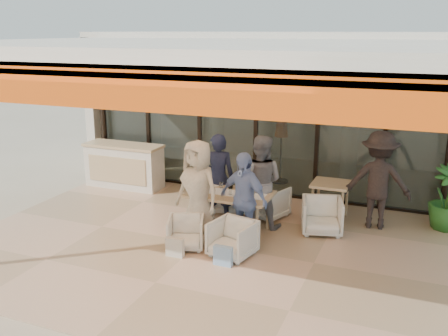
{
  "coord_description": "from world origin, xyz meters",
  "views": [
    {
      "loc": [
        3.39,
        -7.18,
        3.57
      ],
      "look_at": [
        0.1,
        0.9,
        1.15
      ],
      "focal_mm": 40.0,
      "sensor_mm": 36.0,
      "label": 1
    }
  ],
  "objects_px": {
    "potted_palm": "(448,199)",
    "chair_far_right": "(268,200)",
    "chair_near_right": "(232,237)",
    "diner_cream": "(198,190)",
    "host_counter": "(124,165)",
    "diner_navy": "(218,178)",
    "side_chair": "(322,214)",
    "side_table": "(331,188)",
    "standing_woman": "(378,181)",
    "diner_grey": "(260,182)",
    "chair_far_left": "(228,197)",
    "dining_table": "(230,196)",
    "diner_periwinkle": "(243,199)",
    "chair_near_left": "(186,231)"
  },
  "relations": [
    {
      "from": "dining_table",
      "to": "chair_near_left",
      "type": "xyz_separation_m",
      "value": [
        -0.41,
        -0.96,
        -0.38
      ]
    },
    {
      "from": "chair_far_left",
      "to": "side_table",
      "type": "bearing_deg",
      "value": 178.13
    },
    {
      "from": "host_counter",
      "to": "standing_woman",
      "type": "distance_m",
      "value": 5.72
    },
    {
      "from": "diner_grey",
      "to": "diner_periwinkle",
      "type": "distance_m",
      "value": 0.9
    },
    {
      "from": "diner_grey",
      "to": "potted_palm",
      "type": "xyz_separation_m",
      "value": [
        3.24,
        1.14,
        -0.27
      ]
    },
    {
      "from": "side_chair",
      "to": "potted_palm",
      "type": "height_order",
      "value": "potted_palm"
    },
    {
      "from": "host_counter",
      "to": "diner_navy",
      "type": "relative_size",
      "value": 1.08
    },
    {
      "from": "diner_cream",
      "to": "potted_palm",
      "type": "xyz_separation_m",
      "value": [
        4.08,
        2.04,
        -0.28
      ]
    },
    {
      "from": "side_table",
      "to": "chair_near_left",
      "type": "bearing_deg",
      "value": -131.28
    },
    {
      "from": "side_table",
      "to": "standing_woman",
      "type": "bearing_deg",
      "value": -7.54
    },
    {
      "from": "potted_palm",
      "to": "chair_near_right",
      "type": "bearing_deg",
      "value": -141.9
    },
    {
      "from": "dining_table",
      "to": "chair_far_right",
      "type": "relative_size",
      "value": 2.13
    },
    {
      "from": "diner_grey",
      "to": "potted_palm",
      "type": "bearing_deg",
      "value": -164.77
    },
    {
      "from": "dining_table",
      "to": "side_table",
      "type": "height_order",
      "value": "dining_table"
    },
    {
      "from": "chair_near_right",
      "to": "potted_palm",
      "type": "height_order",
      "value": "potted_palm"
    },
    {
      "from": "chair_far_left",
      "to": "standing_woman",
      "type": "height_order",
      "value": "standing_woman"
    },
    {
      "from": "diner_grey",
      "to": "standing_woman",
      "type": "xyz_separation_m",
      "value": [
        2.02,
        0.75,
        0.04
      ]
    },
    {
      "from": "host_counter",
      "to": "diner_periwinkle",
      "type": "bearing_deg",
      "value": -28.62
    },
    {
      "from": "diner_grey",
      "to": "side_chair",
      "type": "relative_size",
      "value": 2.43
    },
    {
      "from": "chair_far_left",
      "to": "potted_palm",
      "type": "height_order",
      "value": "potted_palm"
    },
    {
      "from": "diner_periwinkle",
      "to": "potted_palm",
      "type": "distance_m",
      "value": 3.83
    },
    {
      "from": "chair_near_left",
      "to": "diner_navy",
      "type": "relative_size",
      "value": 0.35
    },
    {
      "from": "host_counter",
      "to": "dining_table",
      "type": "distance_m",
      "value": 3.6
    },
    {
      "from": "chair_far_right",
      "to": "diner_navy",
      "type": "height_order",
      "value": "diner_navy"
    },
    {
      "from": "chair_far_right",
      "to": "diner_cream",
      "type": "xyz_separation_m",
      "value": [
        -0.84,
        -1.4,
        0.53
      ]
    },
    {
      "from": "diner_navy",
      "to": "potted_palm",
      "type": "height_order",
      "value": "diner_navy"
    },
    {
      "from": "diner_cream",
      "to": "standing_woman",
      "type": "height_order",
      "value": "standing_woman"
    },
    {
      "from": "host_counter",
      "to": "diner_periwinkle",
      "type": "height_order",
      "value": "diner_periwinkle"
    },
    {
      "from": "diner_navy",
      "to": "diner_periwinkle",
      "type": "xyz_separation_m",
      "value": [
        0.84,
        -0.9,
        -0.04
      ]
    },
    {
      "from": "chair_near_right",
      "to": "diner_cream",
      "type": "distance_m",
      "value": 1.12
    },
    {
      "from": "diner_cream",
      "to": "dining_table",
      "type": "bearing_deg",
      "value": 63.33
    },
    {
      "from": "host_counter",
      "to": "standing_woman",
      "type": "height_order",
      "value": "standing_woman"
    },
    {
      "from": "host_counter",
      "to": "diner_navy",
      "type": "bearing_deg",
      "value": -21.3
    },
    {
      "from": "diner_grey",
      "to": "chair_near_right",
      "type": "bearing_deg",
      "value": 85.87
    },
    {
      "from": "dining_table",
      "to": "standing_woman",
      "type": "bearing_deg",
      "value": 25.98
    },
    {
      "from": "diner_grey",
      "to": "chair_far_left",
      "type": "bearing_deg",
      "value": -34.89
    },
    {
      "from": "chair_far_right",
      "to": "chair_near_right",
      "type": "height_order",
      "value": "chair_far_right"
    },
    {
      "from": "side_table",
      "to": "diner_cream",
      "type": "bearing_deg",
      "value": -138.41
    },
    {
      "from": "chair_far_right",
      "to": "side_table",
      "type": "relative_size",
      "value": 0.95
    },
    {
      "from": "diner_cream",
      "to": "side_table",
      "type": "relative_size",
      "value": 2.38
    },
    {
      "from": "diner_cream",
      "to": "potted_palm",
      "type": "distance_m",
      "value": 4.56
    },
    {
      "from": "diner_grey",
      "to": "chair_near_left",
      "type": "bearing_deg",
      "value": 54.9
    },
    {
      "from": "diner_navy",
      "to": "diner_grey",
      "type": "xyz_separation_m",
      "value": [
        0.84,
        0.0,
        0.02
      ]
    },
    {
      "from": "chair_far_right",
      "to": "standing_woman",
      "type": "xyz_separation_m",
      "value": [
        2.02,
        0.25,
        0.57
      ]
    },
    {
      "from": "side_chair",
      "to": "standing_woman",
      "type": "xyz_separation_m",
      "value": [
        0.87,
        0.63,
        0.56
      ]
    },
    {
      "from": "potted_palm",
      "to": "chair_far_right",
      "type": "bearing_deg",
      "value": -168.87
    },
    {
      "from": "chair_far_right",
      "to": "side_table",
      "type": "xyz_separation_m",
      "value": [
        1.15,
        0.36,
        0.29
      ]
    },
    {
      "from": "chair_near_left",
      "to": "diner_cream",
      "type": "bearing_deg",
      "value": 68.57
    },
    {
      "from": "diner_grey",
      "to": "diner_cream",
      "type": "bearing_deg",
      "value": 42.84
    },
    {
      "from": "chair_near_right",
      "to": "potted_palm",
      "type": "distance_m",
      "value": 4.12
    }
  ]
}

